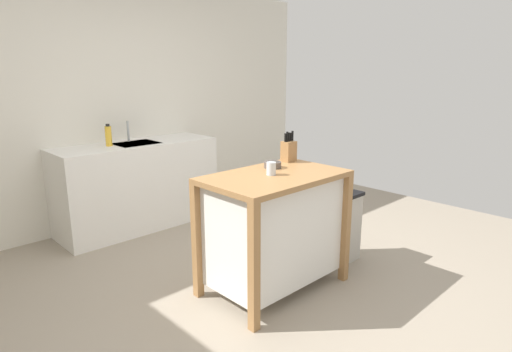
% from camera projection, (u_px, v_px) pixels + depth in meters
% --- Properties ---
extents(ground_plane, '(6.61, 6.61, 0.00)m').
position_uv_depth(ground_plane, '(251.00, 293.00, 3.28)').
color(ground_plane, gray).
rests_on(ground_plane, ground).
extents(wall_back, '(5.61, 0.10, 2.60)m').
position_uv_depth(wall_back, '(106.00, 105.00, 4.54)').
color(wall_back, silver).
rests_on(wall_back, ground).
extents(kitchen_island, '(1.07, 0.67, 0.92)m').
position_uv_depth(kitchen_island, '(274.00, 226.00, 3.25)').
color(kitchen_island, '#9E7042').
rests_on(kitchen_island, ground).
extents(knife_block, '(0.11, 0.09, 0.25)m').
position_uv_depth(knife_block, '(289.00, 150.00, 3.57)').
color(knife_block, '#9E7042').
rests_on(knife_block, kitchen_island).
extents(bowl_stoneware_deep, '(0.14, 0.14, 0.05)m').
position_uv_depth(bowl_stoneware_deep, '(273.00, 165.00, 3.34)').
color(bowl_stoneware_deep, '#564C47').
rests_on(bowl_stoneware_deep, kitchen_island).
extents(drinking_cup, '(0.07, 0.07, 0.10)m').
position_uv_depth(drinking_cup, '(271.00, 169.00, 3.11)').
color(drinking_cup, silver).
rests_on(drinking_cup, kitchen_island).
extents(trash_bin, '(0.36, 0.28, 0.63)m').
position_uv_depth(trash_bin, '(338.00, 226.00, 3.78)').
color(trash_bin, '#B7B2A8').
rests_on(trash_bin, ground).
extents(sink_counter, '(1.69, 0.60, 0.92)m').
position_uv_depth(sink_counter, '(138.00, 185.00, 4.59)').
color(sink_counter, white).
rests_on(sink_counter, ground).
extents(sink_faucet, '(0.02, 0.02, 0.22)m').
position_uv_depth(sink_faucet, '(128.00, 131.00, 4.55)').
color(sink_faucet, '#B7BCC1').
rests_on(sink_faucet, sink_counter).
extents(bottle_hand_soap, '(0.06, 0.06, 0.22)m').
position_uv_depth(bottle_hand_soap, '(108.00, 136.00, 4.28)').
color(bottle_hand_soap, yellow).
rests_on(bottle_hand_soap, sink_counter).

